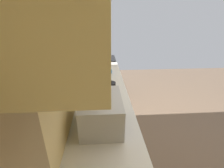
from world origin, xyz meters
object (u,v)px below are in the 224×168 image
at_px(oven_range, 103,76).
at_px(bowl, 108,71).
at_px(microwave, 102,111).
at_px(kettle, 110,88).

height_order(oven_range, bowl, oven_range).
relative_size(microwave, kettle, 2.73).
bearing_deg(bowl, kettle, 180.00).
bearing_deg(bowl, oven_range, 5.35).
distance_m(oven_range, microwave, 2.44).
distance_m(bowl, kettle, 0.78).
height_order(microwave, bowl, microwave).
distance_m(microwave, kettle, 0.62).
xyz_separation_m(microwave, bowl, (1.39, -0.11, -0.10)).
height_order(oven_range, microwave, microwave).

